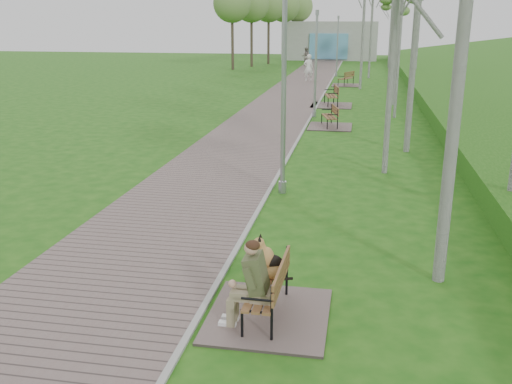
# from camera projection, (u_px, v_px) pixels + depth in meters

# --- Properties ---
(ground) EXTENTS (120.00, 120.00, 0.00)m
(ground) POSITION_uv_depth(u_px,v_px,m) (267.00, 195.00, 14.25)
(ground) COLOR #1A5211
(ground) RESTS_ON ground
(walkway) EXTENTS (3.50, 67.00, 0.04)m
(walkway) POSITION_uv_depth(u_px,v_px,m) (296.00, 91.00, 34.78)
(walkway) COLOR #73625D
(walkway) RESTS_ON ground
(kerb) EXTENTS (0.10, 67.00, 0.05)m
(kerb) POSITION_uv_depth(u_px,v_px,m) (325.00, 91.00, 34.48)
(kerb) COLOR #999993
(kerb) RESTS_ON ground
(building_north) EXTENTS (10.00, 5.20, 4.00)m
(building_north) POSITION_uv_depth(u_px,v_px,m) (330.00, 41.00, 61.90)
(building_north) COLOR #9E9E99
(building_north) RESTS_ON ground
(bench_main) EXTENTS (1.75, 1.95, 1.53)m
(bench_main) POSITION_uv_depth(u_px,v_px,m) (262.00, 291.00, 8.27)
(bench_main) COLOR #73625D
(bench_main) RESTS_ON ground
(bench_second) EXTENTS (1.74, 1.93, 1.07)m
(bench_second) POSITION_uv_depth(u_px,v_px,m) (329.00, 122.00, 23.16)
(bench_second) COLOR #73625D
(bench_second) RESTS_ON ground
(bench_third) EXTENTS (2.03, 2.25, 1.24)m
(bench_third) POSITION_uv_depth(u_px,v_px,m) (331.00, 101.00, 28.88)
(bench_third) COLOR #73625D
(bench_third) RESTS_ON ground
(bench_far) EXTENTS (1.86, 2.07, 1.14)m
(bench_far) POSITION_uv_depth(u_px,v_px,m) (346.00, 82.00, 37.74)
(bench_far) COLOR #73625D
(bench_far) RESTS_ON ground
(lamp_post_near) EXTENTS (0.20, 0.20, 5.15)m
(lamp_post_near) POSITION_uv_depth(u_px,v_px,m) (284.00, 97.00, 13.74)
(lamp_post_near) COLOR #929599
(lamp_post_near) RESTS_ON ground
(lamp_post_second) EXTENTS (0.18, 0.18, 4.60)m
(lamp_post_second) POSITION_uv_depth(u_px,v_px,m) (316.00, 68.00, 25.04)
(lamp_post_second) COLOR #929599
(lamp_post_second) RESTS_ON ground
(lamp_post_third) EXTENTS (0.17, 0.17, 4.47)m
(lamp_post_third) POSITION_uv_depth(u_px,v_px,m) (337.00, 48.00, 43.20)
(lamp_post_third) COLOR #929599
(lamp_post_third) RESTS_ON ground
(pedestrian_near) EXTENTS (0.80, 0.66, 1.88)m
(pedestrian_near) POSITION_uv_depth(u_px,v_px,m) (308.00, 68.00, 40.13)
(pedestrian_near) COLOR white
(pedestrian_near) RESTS_ON ground
(pedestrian_far) EXTENTS (0.83, 0.65, 1.68)m
(pedestrian_far) POSITION_uv_depth(u_px,v_px,m) (306.00, 57.00, 53.84)
(pedestrian_far) COLOR gray
(pedestrian_far) RESTS_ON ground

